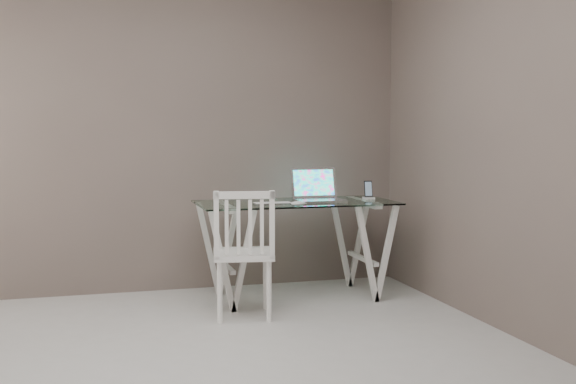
{
  "coord_description": "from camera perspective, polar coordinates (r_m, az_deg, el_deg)",
  "views": [
    {
      "loc": [
        -0.59,
        -3.54,
        1.3
      ],
      "look_at": [
        0.83,
        1.4,
        0.85
      ],
      "focal_mm": 45.0,
      "sensor_mm": 36.0,
      "label": 1
    }
  ],
  "objects": [
    {
      "name": "room",
      "position": [
        3.62,
        -7.78,
        11.53
      ],
      "size": [
        4.5,
        4.52,
        2.71
      ],
      "color": "#AAA8A3",
      "rests_on": "ground"
    },
    {
      "name": "desk",
      "position": [
        5.55,
        0.64,
        -4.51
      ],
      "size": [
        1.5,
        0.7,
        0.75
      ],
      "color": "silver",
      "rests_on": "ground"
    },
    {
      "name": "chair",
      "position": [
        4.93,
        -3.52,
        -4.44
      ],
      "size": [
        0.47,
        0.47,
        0.89
      ],
      "rotation": [
        0.0,
        0.0,
        -0.17
      ],
      "color": "white",
      "rests_on": "ground"
    },
    {
      "name": "laptop",
      "position": [
        5.58,
        2.32,
        -0.07
      ],
      "size": [
        0.36,
        0.32,
        0.25
      ],
      "color": "#B9B9BE",
      "rests_on": "desk"
    },
    {
      "name": "keyboard",
      "position": [
        5.35,
        -1.23,
        -0.89
      ],
      "size": [
        0.29,
        0.12,
        0.01
      ],
      "primitive_type": "cube",
      "color": "silver",
      "rests_on": "desk"
    },
    {
      "name": "mouse",
      "position": [
        5.2,
        0.82,
        -0.92
      ],
      "size": [
        0.11,
        0.07,
        0.04
      ],
      "primitive_type": "ellipsoid",
      "color": "silver",
      "rests_on": "desk"
    },
    {
      "name": "phone_dock",
      "position": [
        5.74,
        6.38,
        -0.16
      ],
      "size": [
        0.08,
        0.08,
        0.14
      ],
      "color": "white",
      "rests_on": "desk"
    }
  ]
}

